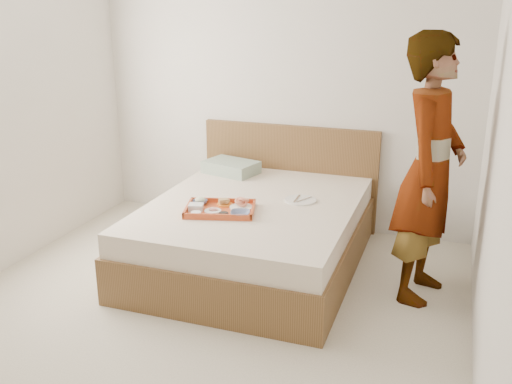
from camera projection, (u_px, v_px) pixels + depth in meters
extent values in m
cube|color=beige|center=(191.00, 323.00, 3.78)|extent=(3.50, 4.00, 0.01)
cube|color=silver|center=(282.00, 86.00, 5.17)|extent=(3.50, 0.01, 2.60)
cube|color=silver|center=(504.00, 155.00, 2.82)|extent=(0.01, 4.00, 2.60)
cube|color=brown|center=(254.00, 233.00, 4.57)|extent=(1.65, 2.00, 0.53)
cube|color=brown|center=(289.00, 175.00, 5.37)|extent=(1.65, 0.06, 0.95)
cube|color=#9CB298|center=(231.00, 167.00, 5.23)|extent=(0.53, 0.42, 0.11)
cube|color=#C05C2A|center=(220.00, 209.00, 4.27)|extent=(0.59, 0.49, 0.05)
cylinder|color=white|center=(241.00, 207.00, 4.32)|extent=(0.22, 0.22, 0.01)
imported|color=navy|center=(240.00, 214.00, 4.15)|extent=(0.18, 0.18, 0.04)
cylinder|color=black|center=(223.00, 215.00, 4.14)|extent=(0.09, 0.09, 0.03)
cylinder|color=white|center=(213.00, 211.00, 4.24)|extent=(0.15, 0.15, 0.01)
cylinder|color=orange|center=(225.00, 204.00, 4.38)|extent=(0.15, 0.15, 0.01)
imported|color=navy|center=(200.00, 202.00, 4.39)|extent=(0.14, 0.14, 0.03)
cube|color=silver|center=(196.00, 207.00, 4.27)|extent=(0.13, 0.11, 0.05)
cylinder|color=white|center=(196.00, 214.00, 4.16)|extent=(0.09, 0.09, 0.03)
cylinder|color=white|center=(301.00, 200.00, 4.51)|extent=(0.31, 0.31, 0.01)
imported|color=white|center=(430.00, 171.00, 3.90)|extent=(0.56, 0.75, 1.85)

